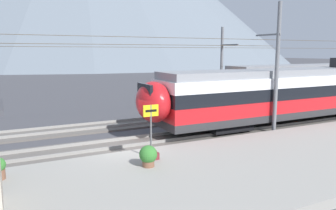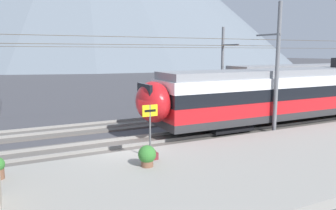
{
  "view_description": "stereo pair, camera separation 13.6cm",
  "coord_description": "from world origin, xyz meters",
  "px_view_note": "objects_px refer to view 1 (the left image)",
  "views": [
    {
      "loc": [
        -5.16,
        -15.21,
        5.01
      ],
      "look_at": [
        3.62,
        2.3,
        1.83
      ],
      "focal_mm": 35.34,
      "sensor_mm": 36.0,
      "label": 1
    },
    {
      "loc": [
        -5.04,
        -15.27,
        5.01
      ],
      "look_at": [
        3.62,
        2.3,
        1.83
      ],
      "focal_mm": 35.34,
      "sensor_mm": 36.0,
      "label": 2
    }
  ],
  "objects_px": {
    "catenary_mast_far_side": "(223,67)",
    "handbag_near_sign": "(155,156)",
    "train_near_platform": "(298,92)",
    "catenary_mast_mid": "(275,67)",
    "platform_sign": "(151,119)",
    "potted_plant_platform_edge": "(148,155)"
  },
  "relations": [
    {
      "from": "catenary_mast_far_side",
      "to": "handbag_near_sign",
      "type": "xyz_separation_m",
      "value": [
        -11.06,
        -10.5,
        -3.17
      ]
    },
    {
      "from": "catenary_mast_far_side",
      "to": "platform_sign",
      "type": "relative_size",
      "value": 18.78
    },
    {
      "from": "catenary_mast_mid",
      "to": "potted_plant_platform_edge",
      "type": "height_order",
      "value": "catenary_mast_mid"
    },
    {
      "from": "catenary_mast_far_side",
      "to": "handbag_near_sign",
      "type": "bearing_deg",
      "value": -136.48
    },
    {
      "from": "platform_sign",
      "to": "train_near_platform",
      "type": "bearing_deg",
      "value": 15.58
    },
    {
      "from": "platform_sign",
      "to": "catenary_mast_far_side",
      "type": "bearing_deg",
      "value": 42.49
    },
    {
      "from": "train_near_platform",
      "to": "catenary_mast_far_side",
      "type": "relative_size",
      "value": 0.53
    },
    {
      "from": "handbag_near_sign",
      "to": "potted_plant_platform_edge",
      "type": "height_order",
      "value": "potted_plant_platform_edge"
    },
    {
      "from": "train_near_platform",
      "to": "handbag_near_sign",
      "type": "relative_size",
      "value": 54.21
    },
    {
      "from": "platform_sign",
      "to": "potted_plant_platform_edge",
      "type": "distance_m",
      "value": 1.67
    },
    {
      "from": "catenary_mast_mid",
      "to": "catenary_mast_far_side",
      "type": "distance_m",
      "value": 8.51
    },
    {
      "from": "train_near_platform",
      "to": "potted_plant_platform_edge",
      "type": "relative_size",
      "value": 27.0
    },
    {
      "from": "train_near_platform",
      "to": "platform_sign",
      "type": "xyz_separation_m",
      "value": [
        -12.79,
        -3.57,
        -0.11
      ]
    },
    {
      "from": "catenary_mast_mid",
      "to": "platform_sign",
      "type": "bearing_deg",
      "value": -167.7
    },
    {
      "from": "catenary_mast_far_side",
      "to": "handbag_near_sign",
      "type": "relative_size",
      "value": 101.41
    },
    {
      "from": "platform_sign",
      "to": "potted_plant_platform_edge",
      "type": "relative_size",
      "value": 2.69
    },
    {
      "from": "catenary_mast_far_side",
      "to": "handbag_near_sign",
      "type": "distance_m",
      "value": 15.58
    },
    {
      "from": "catenary_mast_far_side",
      "to": "handbag_near_sign",
      "type": "height_order",
      "value": "catenary_mast_far_side"
    },
    {
      "from": "train_near_platform",
      "to": "catenary_mast_far_side",
      "type": "distance_m",
      "value": 6.99
    },
    {
      "from": "train_near_platform",
      "to": "handbag_near_sign",
      "type": "distance_m",
      "value": 13.42
    },
    {
      "from": "catenary_mast_mid",
      "to": "handbag_near_sign",
      "type": "xyz_separation_m",
      "value": [
        -8.9,
        -2.27,
        -3.56
      ]
    },
    {
      "from": "catenary_mast_far_side",
      "to": "catenary_mast_mid",
      "type": "bearing_deg",
      "value": -104.69
    }
  ]
}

